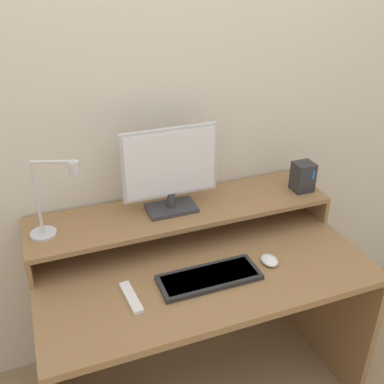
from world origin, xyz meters
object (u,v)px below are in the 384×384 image
Objects in this scene: monitor at (170,169)px; keyboard at (209,277)px; router_dock at (303,177)px; desk_lamp at (51,204)px; mouse at (269,260)px; remote_control at (131,297)px.

monitor is 0.46m from keyboard.
router_dock is 0.69m from keyboard.
monitor reaches higher than router_dock.
desk_lamp is 3.80× the size of mouse.
desk_lamp is at bearing 179.06° from router_dock.
mouse is at bearing 1.07° from remote_control.
router_dock is at bearing 18.60° from remote_control.
router_dock is at bearing -0.94° from desk_lamp.
keyboard is at bearing -31.33° from desk_lamp.
monitor is at bearing 96.30° from keyboard.
desk_lamp is at bearing 123.68° from remote_control.
mouse is 0.48× the size of remote_control.
keyboard is 0.27m from mouse.
mouse is at bearing 1.78° from keyboard.
keyboard is 2.24× the size of remote_control.
mouse is at bearing -47.49° from monitor.
monitor is 2.31× the size of remote_control.
monitor reaches higher than remote_control.
keyboard is 0.31m from remote_control.
monitor is at bearing 132.51° from mouse.
desk_lamp is 0.66m from keyboard.
desk_lamp is 0.88m from mouse.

